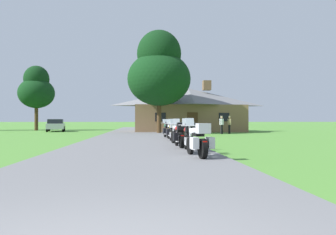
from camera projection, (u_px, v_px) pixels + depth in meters
The scene contains 15 objects.
ground_plane at pixel (137, 139), 22.64m from camera, with size 500.00×500.00×0.00m, color #4C8433.
asphalt_driveway at pixel (136, 141), 20.65m from camera, with size 6.40×80.00×0.06m, color slate.
motorcycle_white_nearest_to_camera at pixel (198, 141), 11.10m from camera, with size 0.90×2.08×1.30m.
motorcycle_red_second_in_row at pixel (189, 137), 13.26m from camera, with size 0.66×2.08×1.30m.
motorcycle_red_third_in_row at pixel (180, 135), 15.22m from camera, with size 0.78×2.08×1.30m.
motorcycle_silver_fourth_in_row at pixel (178, 133), 17.10m from camera, with size 0.82×2.07×1.30m.
motorcycle_yellow_fifth_in_row at pixel (173, 132), 19.35m from camera, with size 0.66×2.08×1.30m.
motorcycle_white_sixth_in_row at pixel (171, 131), 21.35m from camera, with size 0.81×2.08×1.30m.
motorcycle_green_farthest_in_row at pixel (167, 130), 23.40m from camera, with size 0.84×2.08×1.30m.
stone_lodge at pixel (188, 109), 38.42m from camera, with size 12.64×7.07×5.82m.
bystander_white_shirt_near_lodge at pixel (222, 124), 31.39m from camera, with size 0.42×0.41×1.69m.
bystander_tan_shirt_beside_signpost at pixel (229, 124), 32.19m from camera, with size 0.27×0.54×1.69m.
tree_by_lodge_front at pixel (159, 72), 32.77m from camera, with size 6.13×6.13×10.05m.
tree_left_far at pixel (36, 89), 42.38m from camera, with size 4.46×4.46×8.15m.
parked_silver_suv_far_left at pixel (56, 125), 38.30m from camera, with size 2.69×4.87×1.40m.
Camera 1 is at (0.43, -2.74, 1.27)m, focal length 36.07 mm.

